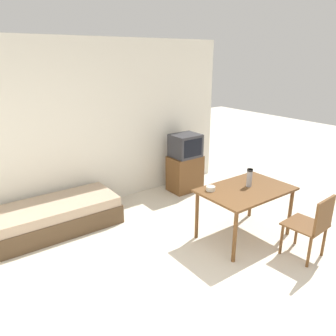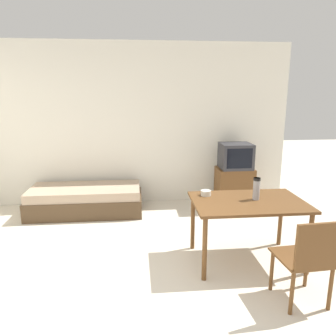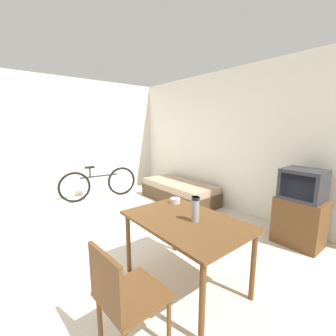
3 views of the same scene
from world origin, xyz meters
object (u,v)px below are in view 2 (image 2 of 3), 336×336
Objects in this scene: daybed at (86,200)px; tv at (235,176)px; dining_table at (248,208)px; wooden_chair at (309,257)px; mate_bowl at (206,193)px; thermos_flask at (256,188)px.

tv reaches higher than daybed.
daybed is 2.46m from tv.
wooden_chair is at bearing -72.88° from dining_table.
dining_table is 0.50m from mate_bowl.
dining_table is 0.91m from wooden_chair.
dining_table is at bearing -40.25° from daybed.
mate_bowl is at bearing 159.43° from thermos_flask.
tv is 1.78m from mate_bowl.
wooden_chair is 0.98m from thermos_flask.
mate_bowl is at bearing 122.54° from wooden_chair.
mate_bowl is (-0.43, 0.23, 0.11)m from dining_table.
wooden_chair is (2.31, -2.58, 0.27)m from daybed.
daybed is at bearing 139.75° from dining_table.
tv is (2.44, 0.06, 0.31)m from daybed.
thermos_flask is 2.09× the size of mate_bowl.
wooden_chair reaches higher than daybed.
daybed is 14.70× the size of mate_bowl.
wooden_chair reaches higher than dining_table.
tv is 2.65m from wooden_chair.
thermos_flask is at bearing -20.57° from mate_bowl.
dining_table is 1.45× the size of wooden_chair.
daybed is 2.07× the size of wooden_chair.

